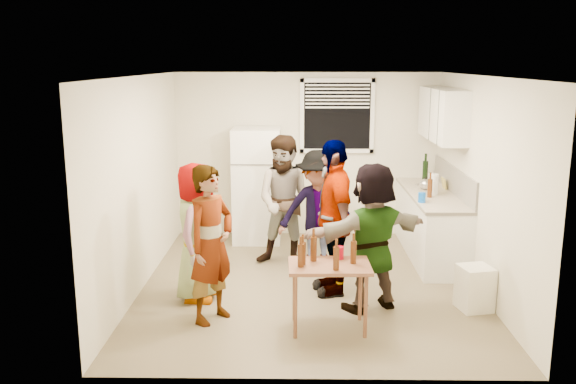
{
  "coord_description": "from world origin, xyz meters",
  "views": [
    {
      "loc": [
        -0.15,
        -7.01,
        2.67
      ],
      "look_at": [
        -0.26,
        0.01,
        1.15
      ],
      "focal_mm": 38.0,
      "sensor_mm": 36.0,
      "label": 1
    }
  ],
  "objects_px": {
    "serving_table": "(328,328)",
    "wine_bottle": "(425,182)",
    "red_cup": "(339,259)",
    "guest_black": "(332,291)",
    "guest_orange": "(370,308)",
    "guest_back_left": "(287,264)",
    "trash_bin": "(475,287)",
    "guest_grey": "(199,298)",
    "refrigerator": "(257,185)",
    "guest_stripe": "(213,319)",
    "kettle": "(425,189)",
    "blue_cup": "(422,202)",
    "beer_bottle_counter": "(429,197)",
    "guest_back_right": "(318,270)",
    "beer_bottle_table": "(313,261)"
  },
  "relations": [
    {
      "from": "kettle",
      "to": "beer_bottle_table",
      "type": "height_order",
      "value": "kettle"
    },
    {
      "from": "blue_cup",
      "to": "trash_bin",
      "type": "distance_m",
      "value": 1.49
    },
    {
      "from": "guest_back_right",
      "to": "guest_black",
      "type": "height_order",
      "value": "guest_back_right"
    },
    {
      "from": "blue_cup",
      "to": "guest_back_left",
      "type": "bearing_deg",
      "value": 173.88
    },
    {
      "from": "kettle",
      "to": "beer_bottle_counter",
      "type": "distance_m",
      "value": 0.5
    },
    {
      "from": "serving_table",
      "to": "beer_bottle_table",
      "type": "relative_size",
      "value": 3.26
    },
    {
      "from": "refrigerator",
      "to": "guest_back_left",
      "type": "relative_size",
      "value": 0.98
    },
    {
      "from": "guest_back_right",
      "to": "wine_bottle",
      "type": "bearing_deg",
      "value": 35.97
    },
    {
      "from": "kettle",
      "to": "guest_black",
      "type": "xyz_separation_m",
      "value": [
        -1.38,
        -1.59,
        -0.9
      ]
    },
    {
      "from": "kettle",
      "to": "guest_stripe",
      "type": "bearing_deg",
      "value": -160.32
    },
    {
      "from": "wine_bottle",
      "to": "guest_stripe",
      "type": "bearing_deg",
      "value": -133.42
    },
    {
      "from": "beer_bottle_counter",
      "to": "blue_cup",
      "type": "height_order",
      "value": "beer_bottle_counter"
    },
    {
      "from": "guest_back_right",
      "to": "red_cup",
      "type": "bearing_deg",
      "value": -88.49
    },
    {
      "from": "wine_bottle",
      "to": "beer_bottle_table",
      "type": "xyz_separation_m",
      "value": [
        -1.73,
        -3.04,
        -0.21
      ]
    },
    {
      "from": "wine_bottle",
      "to": "guest_back_left",
      "type": "distance_m",
      "value": 2.5
    },
    {
      "from": "refrigerator",
      "to": "wine_bottle",
      "type": "xyz_separation_m",
      "value": [
        2.5,
        0.03,
        0.05
      ]
    },
    {
      "from": "beer_bottle_counter",
      "to": "guest_back_left",
      "type": "height_order",
      "value": "beer_bottle_counter"
    },
    {
      "from": "serving_table",
      "to": "guest_black",
      "type": "xyz_separation_m",
      "value": [
        0.09,
        1.02,
        0.0
      ]
    },
    {
      "from": "kettle",
      "to": "wine_bottle",
      "type": "xyz_separation_m",
      "value": [
        0.1,
        0.54,
        -0.0
      ]
    },
    {
      "from": "refrigerator",
      "to": "guest_stripe",
      "type": "height_order",
      "value": "refrigerator"
    },
    {
      "from": "wine_bottle",
      "to": "guest_back_left",
      "type": "bearing_deg",
      "value": -150.51
    },
    {
      "from": "beer_bottle_table",
      "to": "guest_black",
      "type": "relative_size",
      "value": 0.14
    },
    {
      "from": "serving_table",
      "to": "beer_bottle_table",
      "type": "distance_m",
      "value": 0.71
    },
    {
      "from": "trash_bin",
      "to": "guest_grey",
      "type": "relative_size",
      "value": 0.31
    },
    {
      "from": "serving_table",
      "to": "wine_bottle",
      "type": "bearing_deg",
      "value": 63.4
    },
    {
      "from": "wine_bottle",
      "to": "guest_back_right",
      "type": "relative_size",
      "value": 0.2
    },
    {
      "from": "guest_back_left",
      "to": "guest_back_right",
      "type": "relative_size",
      "value": 1.1
    },
    {
      "from": "guest_back_left",
      "to": "guest_back_right",
      "type": "xyz_separation_m",
      "value": [
        0.4,
        -0.23,
        0.0
      ]
    },
    {
      "from": "guest_back_left",
      "to": "guest_black",
      "type": "xyz_separation_m",
      "value": [
        0.55,
        -0.98,
        0.0
      ]
    },
    {
      "from": "red_cup",
      "to": "guest_orange",
      "type": "height_order",
      "value": "red_cup"
    },
    {
      "from": "wine_bottle",
      "to": "serving_table",
      "type": "xyz_separation_m",
      "value": [
        -1.58,
        -3.15,
        -0.9
      ]
    },
    {
      "from": "serving_table",
      "to": "red_cup",
      "type": "xyz_separation_m",
      "value": [
        0.11,
        0.17,
        0.69
      ]
    },
    {
      "from": "blue_cup",
      "to": "beer_bottle_table",
      "type": "distance_m",
      "value": 2.23
    },
    {
      "from": "refrigerator",
      "to": "guest_black",
      "type": "distance_m",
      "value": 2.49
    },
    {
      "from": "trash_bin",
      "to": "red_cup",
      "type": "height_order",
      "value": "red_cup"
    },
    {
      "from": "trash_bin",
      "to": "guest_stripe",
      "type": "distance_m",
      "value": 2.85
    },
    {
      "from": "beer_bottle_counter",
      "to": "guest_stripe",
      "type": "xyz_separation_m",
      "value": [
        -2.63,
        -1.9,
        -0.9
      ]
    },
    {
      "from": "blue_cup",
      "to": "red_cup",
      "type": "relative_size",
      "value": 0.98
    },
    {
      "from": "beer_bottle_table",
      "to": "red_cup",
      "type": "distance_m",
      "value": 0.27
    },
    {
      "from": "guest_back_left",
      "to": "guest_back_right",
      "type": "distance_m",
      "value": 0.46
    },
    {
      "from": "guest_grey",
      "to": "guest_orange",
      "type": "bearing_deg",
      "value": -87.89
    },
    {
      "from": "beer_bottle_table",
      "to": "guest_back_right",
      "type": "relative_size",
      "value": 0.16
    },
    {
      "from": "guest_black",
      "to": "guest_orange",
      "type": "bearing_deg",
      "value": 28.83
    },
    {
      "from": "red_cup",
      "to": "guest_black",
      "type": "xyz_separation_m",
      "value": [
        -0.01,
        0.84,
        -0.69
      ]
    },
    {
      "from": "kettle",
      "to": "guest_black",
      "type": "bearing_deg",
      "value": -153.13
    },
    {
      "from": "guest_orange",
      "to": "guest_back_left",
      "type": "bearing_deg",
      "value": -83.47
    },
    {
      "from": "kettle",
      "to": "serving_table",
      "type": "height_order",
      "value": "kettle"
    },
    {
      "from": "refrigerator",
      "to": "beer_bottle_counter",
      "type": "xyz_separation_m",
      "value": [
        2.35,
        -1.01,
        0.05
      ]
    },
    {
      "from": "beer_bottle_table",
      "to": "guest_grey",
      "type": "distance_m",
      "value": 1.62
    },
    {
      "from": "kettle",
      "to": "red_cup",
      "type": "bearing_deg",
      "value": -141.52
    }
  ]
}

